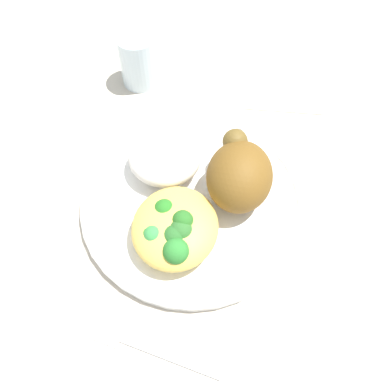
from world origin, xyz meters
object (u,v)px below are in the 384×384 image
at_px(rice_pile, 165,157).
at_px(napkin, 278,94).
at_px(water_glass, 139,60).
at_px(roasted_chicken, 239,175).
at_px(plate, 192,199).
at_px(mac_cheese_with_broccoli, 175,228).
at_px(fork, 145,347).

xyz_separation_m(rice_pile, napkin, (0.17, -0.13, -0.03)).
relative_size(water_glass, napkin, 0.59).
bearing_deg(napkin, water_glass, 92.74).
bearing_deg(water_glass, roasted_chicken, -136.88).
height_order(plate, rice_pile, rice_pile).
relative_size(plate, water_glass, 3.50).
height_order(roasted_chicken, rice_pile, roasted_chicken).
xyz_separation_m(mac_cheese_with_broccoli, fork, (-0.12, 0.01, -0.03)).
xyz_separation_m(roasted_chicken, rice_pile, (0.02, 0.09, -0.01)).
xyz_separation_m(rice_pile, mac_cheese_with_broccoli, (-0.09, -0.03, -0.00)).
relative_size(roasted_chicken, water_glass, 1.27).
height_order(fork, water_glass, water_glass).
bearing_deg(napkin, plate, 156.55).
relative_size(plate, napkin, 2.06).
distance_m(roasted_chicken, napkin, 0.20).
height_order(roasted_chicken, water_glass, roasted_chicken).
height_order(plate, napkin, plate).
bearing_deg(plate, mac_cheese_with_broccoli, 171.45).
relative_size(plate, rice_pile, 3.03).
distance_m(plate, rice_pile, 0.06).
height_order(fork, napkin, fork).
bearing_deg(water_glass, napkin, -87.26).
bearing_deg(rice_pile, napkin, -37.22).
relative_size(rice_pile, fork, 0.63).
bearing_deg(roasted_chicken, rice_pile, 79.04).
bearing_deg(water_glass, mac_cheese_with_broccoli, -156.70).
distance_m(roasted_chicken, water_glass, 0.25).
bearing_deg(napkin, fork, 164.80).
distance_m(plate, roasted_chicken, 0.07).
bearing_deg(fork, roasted_chicken, -18.64).
relative_size(rice_pile, water_glass, 1.15).
height_order(rice_pile, mac_cheese_with_broccoli, mac_cheese_with_broccoli).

